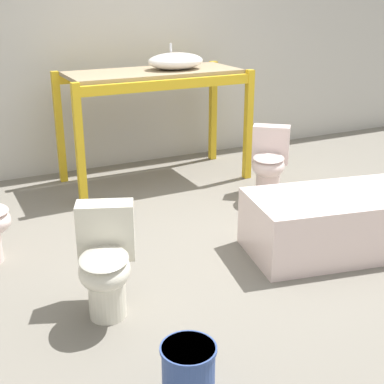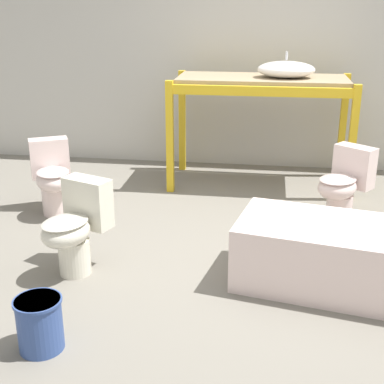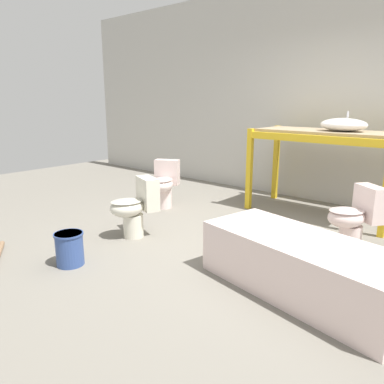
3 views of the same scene
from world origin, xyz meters
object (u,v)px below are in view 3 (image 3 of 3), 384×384
Objects in this scene: sink_basin at (344,125)px; bathtub_main at (302,262)px; toilet_far at (355,217)px; toilet_extra at (164,183)px; toilet_near at (135,207)px; bucket_white at (70,248)px.

bathtub_main is at bearing -76.54° from sink_basin.
toilet_extra is (-2.57, -0.15, 0.00)m from toilet_far.
sink_basin is at bearing 157.51° from toilet_far.
toilet_near is (-1.45, -2.13, -0.85)m from sink_basin.
toilet_extra is (-2.56, 1.03, 0.09)m from bathtub_main.
bathtub_main is at bearing 21.98° from toilet_near.
bathtub_main is 2.62× the size of toilet_extra.
toilet_extra reaches higher than bucket_white.
bucket_white is (-1.35, -3.03, -1.04)m from sink_basin.
sink_basin is at bearing 114.62° from bathtub_main.
sink_basin reaches higher than toilet_near.
toilet_extra is 2.08m from bucket_white.
toilet_near is at bearing -87.85° from toilet_extra.
sink_basin reaches higher than bathtub_main.
toilet_extra is at bearing 109.79° from bucket_white.
toilet_extra is at bearing 169.17° from bathtub_main.
bucket_white is at bearing -97.59° from toilet_extra.
sink_basin is 0.85× the size of toilet_near.
toilet_far is 1.00× the size of toilet_extra.
toilet_near is at bearing -110.22° from toilet_far.
toilet_near is 1.00× the size of toilet_extra.
toilet_near is (-1.96, -0.02, 0.09)m from bathtub_main.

